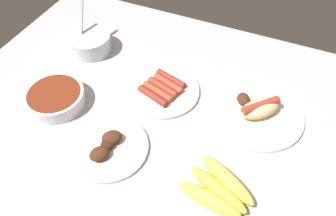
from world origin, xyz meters
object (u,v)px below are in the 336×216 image
at_px(plate_sausages, 163,90).
at_px(plate_hotdog_assembled, 258,112).
at_px(banana_bunch, 219,189).
at_px(plate_grilled_meat, 108,147).
at_px(bowl_coleslaw, 90,42).
at_px(bowl_chili, 55,98).

relative_size(plate_sausages, plate_hotdog_assembled, 0.87).
xyz_separation_m(banana_bunch, plate_hotdog_assembled, (-0.03, -0.27, -0.00)).
distance_m(plate_hotdog_assembled, plate_grilled_meat, 0.42).
bearing_deg(bowl_coleslaw, plate_grilled_meat, 128.35).
bearing_deg(bowl_chili, banana_bunch, 171.04).
relative_size(plate_sausages, bowl_coleslaw, 1.39).
height_order(plate_hotdog_assembled, bowl_coleslaw, bowl_coleslaw).
relative_size(plate_hotdog_assembled, bowl_coleslaw, 1.59).
bearing_deg(banana_bunch, plate_sausages, -44.21).
relative_size(banana_bunch, bowl_coleslaw, 1.16).
distance_m(banana_bunch, plate_grilled_meat, 0.30).
xyz_separation_m(bowl_chili, plate_grilled_meat, (-0.22, 0.08, -0.01)).
distance_m(bowl_chili, bowl_coleslaw, 0.25).
distance_m(banana_bunch, bowl_coleslaw, 0.65).
bearing_deg(plate_hotdog_assembled, plate_sausages, 4.83).
distance_m(plate_sausages, bowl_chili, 0.31).
bearing_deg(bowl_coleslaw, banana_bunch, 149.39).
xyz_separation_m(plate_sausages, bowl_chili, (0.26, 0.16, 0.01)).
height_order(plate_sausages, plate_hotdog_assembled, plate_hotdog_assembled).
bearing_deg(plate_sausages, bowl_chili, 31.91).
xyz_separation_m(banana_bunch, bowl_coleslaw, (0.56, -0.33, 0.01)).
relative_size(banana_bunch, plate_grilled_meat, 0.88).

